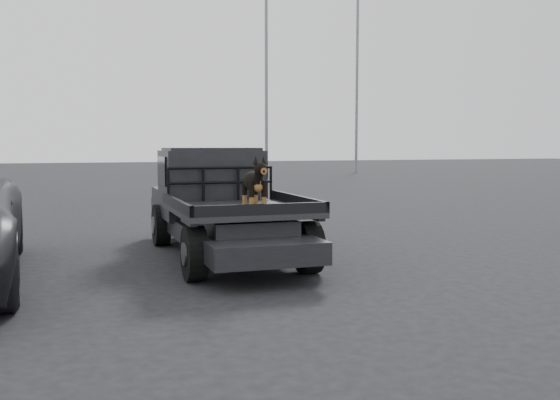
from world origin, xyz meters
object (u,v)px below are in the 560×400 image
object	(u,v)px
distant_car_b	(221,160)
flatbed_ute	(224,229)
floodlight_far	(357,54)
dog	(254,186)
floodlight_mid	(266,43)

from	to	relation	value
distant_car_b	flatbed_ute	bearing A→B (deg)	-118.39
distant_car_b	floodlight_far	xyz separation A→B (m)	(8.33, -3.52, 6.96)
dog	floodlight_mid	bearing A→B (deg)	72.14
distant_car_b	dog	bearing A→B (deg)	-117.70
dog	distant_car_b	size ratio (longest dim) A/B	0.13
flatbed_ute	floodlight_mid	xyz separation A→B (m)	(8.87, 25.74, 7.37)
dog	floodlight_far	distance (m)	33.89
floodlight_far	dog	bearing A→B (deg)	-118.12
flatbed_ute	dog	world-z (taller)	dog
flatbed_ute	dog	size ratio (longest dim) A/B	7.30
flatbed_ute	floodlight_far	size ratio (longest dim) A/B	0.38
dog	distant_car_b	xyz separation A→B (m)	(7.35, 32.86, -0.47)
distant_car_b	floodlight_far	world-z (taller)	floodlight_far
flatbed_ute	floodlight_far	bearing A→B (deg)	60.37
distant_car_b	floodlight_mid	world-z (taller)	floodlight_mid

